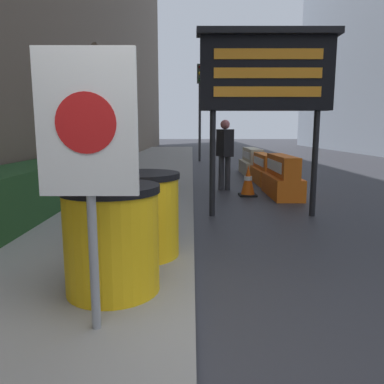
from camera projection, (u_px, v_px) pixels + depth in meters
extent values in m
plane|color=#2D2D33|center=(196.00, 368.00, 2.31)|extent=(120.00, 120.00, 0.00)
cube|color=#1E421E|center=(25.00, 190.00, 5.88)|extent=(0.90, 5.48, 0.77)
cylinder|color=#4C3D2D|center=(92.00, 138.00, 9.35)|extent=(0.29, 0.29, 2.25)
cylinder|color=#4C3D2D|center=(111.00, 76.00, 8.81)|extent=(0.64, 1.30, 1.32)
cylinder|color=#4C3D2D|center=(113.00, 86.00, 9.03)|extent=(0.29, 1.22, 0.77)
cylinder|color=#4C3D2D|center=(116.00, 80.00, 8.92)|extent=(0.44, 1.47, 1.23)
cylinder|color=yellow|center=(112.00, 242.00, 3.07)|extent=(0.77, 0.77, 0.83)
cylinder|color=black|center=(110.00, 189.00, 3.00)|extent=(0.80, 0.80, 0.06)
cylinder|color=yellow|center=(142.00, 217.00, 3.95)|extent=(0.77, 0.77, 0.83)
cylinder|color=black|center=(141.00, 176.00, 3.88)|extent=(0.80, 0.80, 0.06)
cylinder|color=gray|center=(92.00, 230.00, 2.42)|extent=(0.06, 0.06, 1.36)
cube|color=white|center=(86.00, 123.00, 2.29)|extent=(0.62, 0.04, 0.90)
cylinder|color=red|center=(85.00, 123.00, 2.27)|extent=(0.37, 0.01, 0.37)
cylinder|color=black|center=(212.00, 164.00, 6.29)|extent=(0.10, 0.10, 1.77)
cylinder|color=black|center=(314.00, 164.00, 6.29)|extent=(0.10, 0.10, 1.77)
cube|color=black|center=(266.00, 74.00, 6.05)|extent=(2.15, 0.24, 1.15)
cube|color=black|center=(268.00, 32.00, 5.88)|extent=(2.27, 0.34, 0.10)
cube|color=orange|center=(268.00, 54.00, 5.87)|extent=(1.72, 0.02, 0.16)
cube|color=orange|center=(267.00, 73.00, 5.92)|extent=(1.72, 0.02, 0.16)
cube|color=orange|center=(267.00, 92.00, 5.97)|extent=(1.72, 0.02, 0.16)
cube|color=orange|center=(281.00, 186.00, 8.32)|extent=(0.59, 1.72, 0.45)
cube|color=orange|center=(282.00, 166.00, 8.25)|extent=(0.35, 1.72, 0.45)
cube|color=white|center=(274.00, 166.00, 8.25)|extent=(0.02, 1.37, 0.23)
cube|color=orange|center=(263.00, 176.00, 10.39)|extent=(0.52, 1.80, 0.41)
cube|color=orange|center=(264.00, 161.00, 10.32)|extent=(0.31, 1.80, 0.41)
cube|color=white|center=(258.00, 161.00, 10.32)|extent=(0.02, 1.44, 0.20)
cube|color=beige|center=(252.00, 168.00, 12.46)|extent=(0.65, 1.97, 0.43)
cube|color=beige|center=(252.00, 155.00, 12.39)|extent=(0.39, 1.97, 0.43)
cube|color=white|center=(246.00, 155.00, 12.39)|extent=(0.02, 1.58, 0.22)
cube|color=black|center=(247.00, 195.00, 8.38)|extent=(0.39, 0.39, 0.04)
cone|color=#EA560F|center=(248.00, 180.00, 8.32)|extent=(0.31, 0.31, 0.65)
cylinder|color=white|center=(248.00, 178.00, 8.31)|extent=(0.18, 0.18, 0.09)
cylinder|color=#2D2D30|center=(199.00, 114.00, 17.54)|extent=(0.12, 0.12, 4.42)
cube|color=#23281E|center=(200.00, 74.00, 17.09)|extent=(0.28, 0.28, 0.84)
sphere|color=#360605|center=(200.00, 67.00, 16.90)|extent=(0.15, 0.15, 0.15)
sphere|color=gold|center=(200.00, 73.00, 16.94)|extent=(0.15, 0.15, 0.15)
sphere|color=black|center=(200.00, 80.00, 16.99)|extent=(0.15, 0.15, 0.15)
cylinder|color=#333338|center=(221.00, 173.00, 9.18)|extent=(0.14, 0.14, 0.82)
cylinder|color=#333338|center=(227.00, 173.00, 9.18)|extent=(0.14, 0.14, 0.82)
cube|color=black|center=(224.00, 143.00, 9.06)|extent=(0.41, 0.51, 0.65)
sphere|color=#C3696A|center=(225.00, 124.00, 8.99)|extent=(0.23, 0.23, 0.23)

